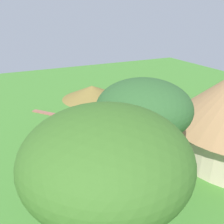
% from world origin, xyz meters
% --- Properties ---
extents(ground_plane, '(36.00, 36.00, 0.00)m').
position_xyz_m(ground_plane, '(0.00, 0.00, 0.00)').
color(ground_plane, '#44822F').
extents(shade_umbrella, '(3.32, 3.32, 2.95)m').
position_xyz_m(shade_umbrella, '(2.17, 0.60, 2.59)').
color(shade_umbrella, brown).
rests_on(shade_umbrella, ground_plane).
extents(patio_dining_table, '(1.30, 1.01, 0.74)m').
position_xyz_m(patio_dining_table, '(2.17, 0.60, 0.65)').
color(patio_dining_table, white).
rests_on(patio_dining_table, ground_plane).
extents(patio_chair_near_hut, '(0.49, 0.51, 0.90)m').
position_xyz_m(patio_chair_near_hut, '(3.31, 0.39, 0.52)').
color(patio_chair_near_hut, white).
rests_on(patio_chair_near_hut, ground_plane).
extents(patio_chair_west_end, '(0.56, 0.55, 0.90)m').
position_xyz_m(patio_chair_west_end, '(1.74, 1.68, 0.52)').
color(patio_chair_west_end, silver).
rests_on(patio_chair_west_end, ground_plane).
extents(patio_chair_near_lawn, '(0.61, 0.61, 0.90)m').
position_xyz_m(patio_chair_near_lawn, '(1.34, -0.21, 0.52)').
color(patio_chair_near_lawn, silver).
rests_on(patio_chair_near_lawn, ground_plane).
extents(guest_beside_umbrella, '(0.56, 0.24, 1.57)m').
position_xyz_m(guest_beside_umbrella, '(3.76, 1.70, 0.94)').
color(guest_beside_umbrella, black).
rests_on(guest_beside_umbrella, ground_plane).
extents(guest_behind_table, '(0.36, 0.52, 1.59)m').
position_xyz_m(guest_behind_table, '(2.29, -1.14, 0.95)').
color(guest_behind_table, black).
rests_on(guest_behind_table, ground_plane).
extents(standing_watcher, '(0.36, 0.56, 1.67)m').
position_xyz_m(standing_watcher, '(-1.31, -1.43, 1.01)').
color(standing_watcher, black).
rests_on(standing_watcher, ground_plane).
extents(striped_lounge_chair, '(0.87, 0.97, 0.61)m').
position_xyz_m(striped_lounge_chair, '(-2.10, 1.64, 0.25)').
color(striped_lounge_chair, teal).
rests_on(striped_lounge_chair, ground_plane).
extents(zebra_nearest_camera, '(2.25, 1.08, 1.51)m').
position_xyz_m(zebra_nearest_camera, '(-0.33, 0.58, 0.97)').
color(zebra_nearest_camera, silver).
rests_on(zebra_nearest_camera, ground_plane).
extents(zebra_by_umbrella, '(2.30, 1.12, 1.58)m').
position_xyz_m(zebra_by_umbrella, '(-3.19, -1.01, 1.04)').
color(zebra_by_umbrella, silver).
rests_on(zebra_by_umbrella, ground_plane).
extents(zebra_toward_hut, '(1.26, 2.14, 1.50)m').
position_xyz_m(zebra_toward_hut, '(0.27, -2.29, 0.96)').
color(zebra_toward_hut, silver).
rests_on(zebra_toward_hut, ground_plane).
extents(acacia_tree_left_background, '(3.36, 3.36, 4.63)m').
position_xyz_m(acacia_tree_left_background, '(2.33, 6.05, 3.61)').
color(acacia_tree_left_background, brown).
rests_on(acacia_tree_left_background, ground_plane).
extents(acacia_tree_behind_hut, '(3.91, 3.91, 4.85)m').
position_xyz_m(acacia_tree_behind_hut, '(4.84, 8.41, 3.66)').
color(acacia_tree_behind_hut, '#4D4132').
rests_on(acacia_tree_behind_hut, ground_plane).
extents(brick_patio_kerb, '(2.06, 2.38, 0.08)m').
position_xyz_m(brick_patio_kerb, '(3.87, -3.49, 0.04)').
color(brick_patio_kerb, '#995E4C').
rests_on(brick_patio_kerb, ground_plane).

